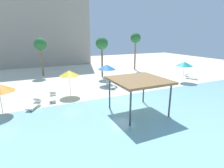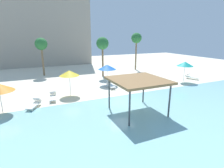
{
  "view_description": "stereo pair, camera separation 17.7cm",
  "coord_description": "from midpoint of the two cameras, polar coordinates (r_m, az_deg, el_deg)",
  "views": [
    {
      "loc": [
        -7.59,
        -14.53,
        6.26
      ],
      "look_at": [
        0.06,
        2.0,
        1.3
      ],
      "focal_mm": 28.43,
      "sensor_mm": 36.0,
      "label": 1
    },
    {
      "loc": [
        -7.42,
        -14.6,
        6.26
      ],
      "look_at": [
        0.06,
        2.0,
        1.3
      ],
      "focal_mm": 28.43,
      "sensor_mm": 36.0,
      "label": 2
    }
  ],
  "objects": [
    {
      "name": "lounge_chair_5",
      "position": [
        17.48,
        -23.93,
        -5.96
      ],
      "size": [
        1.42,
        1.96,
        0.74
      ],
      "rotation": [
        0.0,
        0.0,
        -2.06
      ],
      "color": "white",
      "rests_on": "ground"
    },
    {
      "name": "lounge_chair_1",
      "position": [
        18.87,
        -18.74,
        -3.91
      ],
      "size": [
        0.85,
        1.96,
        0.74
      ],
      "rotation": [
        0.0,
        0.0,
        -1.71
      ],
      "color": "white",
      "rests_on": "ground"
    },
    {
      "name": "lounge_chair_0",
      "position": [
        24.9,
        9.66,
        1.24
      ],
      "size": [
        1.24,
        1.99,
        0.74
      ],
      "rotation": [
        0.0,
        0.0,
        -1.21
      ],
      "color": "white",
      "rests_on": "ground"
    },
    {
      "name": "shade_pavilion",
      "position": [
        14.45,
        8.23,
        0.89
      ],
      "size": [
        4.27,
        4.27,
        2.9
      ],
      "color": "#42474C",
      "rests_on": "ground"
    },
    {
      "name": "lagoon_water",
      "position": [
        13.49,
        12.75,
        -12.72
      ],
      "size": [
        44.0,
        13.5,
        0.04
      ],
      "primitive_type": "cube",
      "color": "#8CC6CC",
      "rests_on": "ground"
    },
    {
      "name": "ground_plane",
      "position": [
        17.54,
        2.3,
        -5.69
      ],
      "size": [
        80.0,
        80.0,
        0.0
      ],
      "primitive_type": "plane",
      "color": "beige"
    },
    {
      "name": "lounge_chair_4",
      "position": [
        26.76,
        8.12,
        2.29
      ],
      "size": [
        1.19,
        1.99,
        0.74
      ],
      "rotation": [
        0.0,
        0.0,
        -1.23
      ],
      "color": "white",
      "rests_on": "ground"
    },
    {
      "name": "palm_tree_0",
      "position": [
        27.82,
        -3.46,
        12.63
      ],
      "size": [
        1.9,
        1.9,
        6.1
      ],
      "color": "brown",
      "rests_on": "ground"
    },
    {
      "name": "beach_umbrella_yellow_1",
      "position": [
        19.39,
        -13.86,
        3.4
      ],
      "size": [
        2.1,
        2.1,
        2.72
      ],
      "color": "silver",
      "rests_on": "ground"
    },
    {
      "name": "hotel_block_0",
      "position": [
        44.54,
        -24.31,
        17.07
      ],
      "size": [
        22.69,
        10.64,
        17.35
      ],
      "primitive_type": "cube",
      "color": "#9E9384",
      "rests_on": "ground"
    },
    {
      "name": "lounge_chair_3",
      "position": [
        22.09,
        -0.76,
        -0.33
      ],
      "size": [
        0.76,
        1.94,
        0.74
      ],
      "rotation": [
        0.0,
        0.0,
        -1.66
      ],
      "color": "white",
      "rests_on": "ground"
    },
    {
      "name": "beach_umbrella_teal_3",
      "position": [
        26.48,
        22.09,
        6.03
      ],
      "size": [
        2.2,
        2.2,
        2.83
      ],
      "color": "silver",
      "rests_on": "ground"
    },
    {
      "name": "palm_tree_2",
      "position": [
        30.39,
        -22.23,
        11.56
      ],
      "size": [
        1.9,
        1.9,
        5.98
      ],
      "color": "brown",
      "rests_on": "ground"
    },
    {
      "name": "lounge_chair_2",
      "position": [
        29.2,
        23.73,
        2.22
      ],
      "size": [
        1.24,
        1.99,
        0.74
      ],
      "rotation": [
        0.0,
        0.0,
        -1.2
      ],
      "color": "white",
      "rests_on": "ground"
    },
    {
      "name": "palm_tree_1",
      "position": [
        33.93,
        7.44,
        14.15
      ],
      "size": [
        1.9,
        1.9,
        6.82
      ],
      "color": "brown",
      "rests_on": "ground"
    },
    {
      "name": "beach_umbrella_blue_2",
      "position": [
        23.08,
        -1.9,
        5.49
      ],
      "size": [
        2.31,
        2.31,
        2.67
      ],
      "color": "silver",
      "rests_on": "ground"
    }
  ]
}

